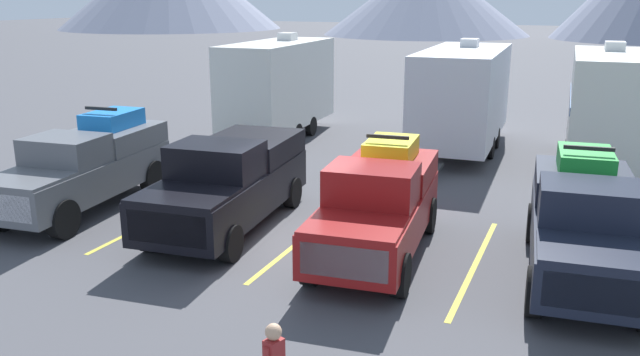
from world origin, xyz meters
TOP-DOWN VIEW (x-y plane):
  - ground_plane at (0.00, 0.00)m, footprint 240.00×240.00m
  - pickup_truck_a at (-6.20, 0.10)m, footprint 2.48×5.80m
  - pickup_truck_b at (-2.03, 0.33)m, footprint 2.64×5.86m
  - pickup_truck_c at (1.84, 0.04)m, footprint 2.44×5.45m
  - pickup_truck_d at (5.98, 0.46)m, footprint 2.52×5.67m
  - lot_stripe_a at (-7.91, 0.16)m, footprint 0.12×5.50m
  - lot_stripe_b at (-3.96, 0.16)m, footprint 0.12×5.50m
  - lot_stripe_c at (0.00, 0.16)m, footprint 0.12×5.50m
  - lot_stripe_d at (3.96, 0.16)m, footprint 0.12×5.50m
  - camper_trailer_a at (-5.50, 10.03)m, footprint 2.60×7.64m
  - camper_trailer_b at (1.57, 10.54)m, footprint 2.88×8.35m
  - camper_trailer_c at (6.39, 9.58)m, footprint 2.60×7.35m

SIDE VIEW (x-z plane):
  - ground_plane at x=0.00m, z-range 0.00..0.00m
  - lot_stripe_a at x=-7.91m, z-range 0.00..0.01m
  - lot_stripe_b at x=-3.96m, z-range 0.00..0.01m
  - lot_stripe_c at x=0.00m, z-range 0.00..0.01m
  - lot_stripe_d at x=3.96m, z-range 0.00..0.01m
  - pickup_truck_b at x=-2.03m, z-range 0.03..2.22m
  - pickup_truck_c at x=1.84m, z-range -0.09..2.37m
  - pickup_truck_d at x=5.98m, z-range -0.09..2.39m
  - pickup_truck_a at x=-6.20m, z-range -0.10..2.46m
  - camper_trailer_b at x=1.57m, z-range 0.10..4.04m
  - camper_trailer_c at x=6.39m, z-range 0.10..4.13m
  - camper_trailer_a at x=-5.50m, z-range 0.10..4.13m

